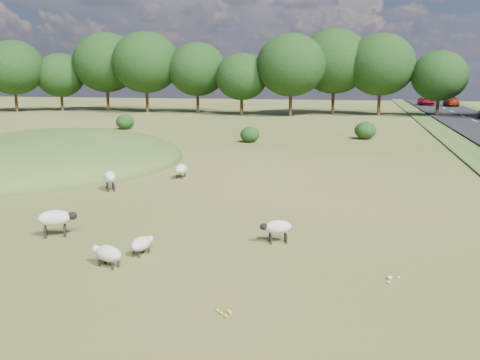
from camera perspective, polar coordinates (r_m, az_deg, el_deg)
name	(u,v)px	position (r m, az deg, el deg)	size (l,w,h in m)	color
ground	(261,151)	(39.36, 2.24, 3.13)	(160.00, 160.00, 0.00)	#41571B
mound	(54,162)	(36.22, -19.22, 1.80)	(16.00, 20.00, 4.00)	#33561E
treeline	(301,66)	(74.22, 6.51, 11.96)	(96.28, 14.66, 11.70)	black
shrubs	(237,128)	(49.01, -0.32, 5.61)	(25.72, 9.37, 1.53)	black
sheep_0	(55,218)	(19.52, -19.09, -3.88)	(1.36, 1.02, 0.96)	beige
sheep_1	(181,169)	(29.09, -6.33, 1.14)	(0.65, 1.34, 0.76)	beige
sheep_2	(110,177)	(26.57, -13.70, 0.32)	(1.05, 1.33, 0.95)	beige
sheep_3	(107,253)	(16.21, -13.96, -7.60)	(1.17, 0.78, 0.65)	beige
sheep_4	(277,227)	(17.86, 4.00, -5.05)	(1.13, 0.76, 0.79)	beige
sheep_5	(142,244)	(17.01, -10.46, -6.69)	(0.65, 1.05, 0.58)	beige
car_2	(426,101)	(98.79, 19.24, 7.98)	(2.41, 5.23, 1.45)	maroon
car_3	(451,102)	(97.27, 21.61, 7.78)	(2.07, 5.09, 1.48)	maroon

